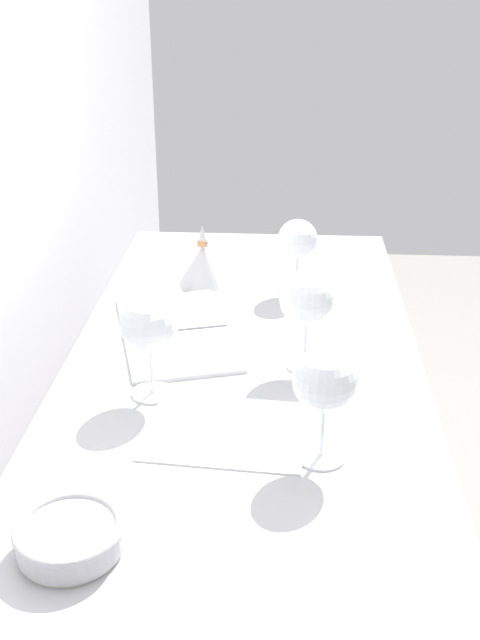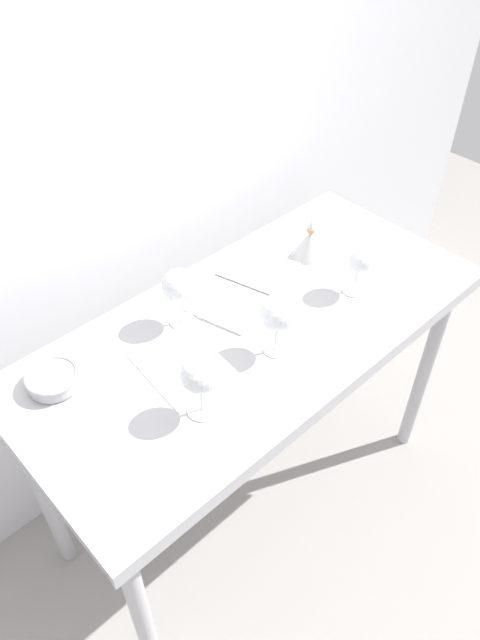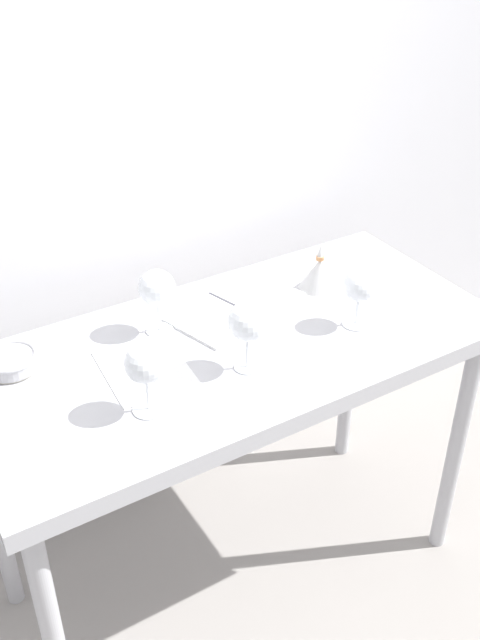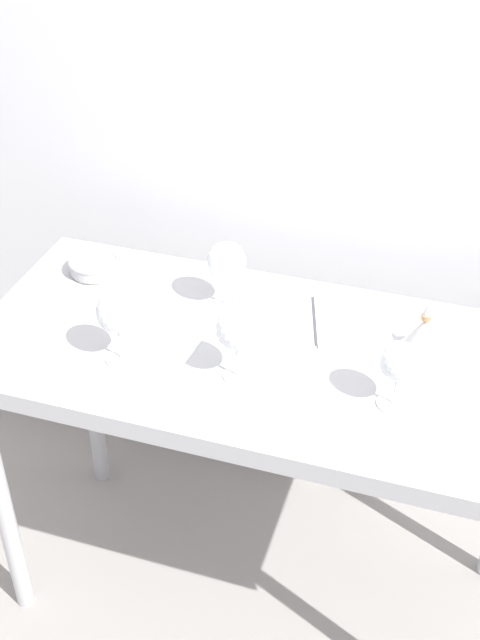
{
  "view_description": "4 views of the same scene",
  "coord_description": "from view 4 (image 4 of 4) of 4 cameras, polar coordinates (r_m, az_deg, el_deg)",
  "views": [
    {
      "loc": [
        -1.26,
        -0.08,
        1.57
      ],
      "look_at": [
        0.01,
        0.0,
        0.97
      ],
      "focal_mm": 43.2,
      "sensor_mm": 36.0,
      "label": 1
    },
    {
      "loc": [
        -0.85,
        -0.85,
        2.04
      ],
      "look_at": [
        -0.08,
        -0.03,
        0.98
      ],
      "focal_mm": 33.0,
      "sensor_mm": 36.0,
      "label": 2
    },
    {
      "loc": [
        -0.81,
        -1.36,
        2.0
      ],
      "look_at": [
        0.02,
        0.0,
        0.96
      ],
      "focal_mm": 41.79,
      "sensor_mm": 36.0,
      "label": 3
    },
    {
      "loc": [
        0.42,
        -1.49,
        2.11
      ],
      "look_at": [
        -0.07,
        0.04,
        0.94
      ],
      "focal_mm": 46.6,
      "sensor_mm": 36.0,
      "label": 4
    }
  ],
  "objects": [
    {
      "name": "tasting_bowl",
      "position": [
        2.25,
        -9.96,
        3.76
      ],
      "size": [
        0.14,
        0.14,
        0.04
      ],
      "color": "beige",
      "rests_on": "steel_counter"
    },
    {
      "name": "decanter_funnel",
      "position": [
        1.97,
        12.48,
        -0.97
      ],
      "size": [
        0.11,
        0.11,
        0.14
      ],
      "color": "silver",
      "rests_on": "steel_counter"
    },
    {
      "name": "ground_plane",
      "position": [
        2.61,
        1.35,
        -17.73
      ],
      "size": [
        6.0,
        6.0,
        0.0
      ],
      "primitive_type": "plane",
      "color": "gray"
    },
    {
      "name": "wine_glass_near_center",
      "position": [
        1.8,
        -0.19,
        -0.67
      ],
      "size": [
        0.1,
        0.1,
        0.18
      ],
      "color": "white",
      "rests_on": "steel_counter"
    },
    {
      "name": "tasting_sheet_upper",
      "position": [
        2.03,
        -4.94,
        -0.49
      ],
      "size": [
        0.22,
        0.26,
        0.0
      ],
      "primitive_type": "cube",
      "rotation": [
        0.0,
        0.0,
        -0.08
      ],
      "color": "white",
      "rests_on": "steel_counter"
    },
    {
      "name": "wine_glass_far_left",
      "position": [
        2.03,
        -0.95,
        3.96
      ],
      "size": [
        0.1,
        0.1,
        0.18
      ],
      "color": "white",
      "rests_on": "steel_counter"
    },
    {
      "name": "open_notebook",
      "position": [
        2.04,
        5.12,
        -0.15
      ],
      "size": [
        0.41,
        0.3,
        0.01
      ],
      "rotation": [
        0.0,
        0.0,
        0.28
      ],
      "color": "white",
      "rests_on": "steel_counter"
    },
    {
      "name": "back_wall",
      "position": [
        2.18,
        5.67,
        14.12
      ],
      "size": [
        3.8,
        0.04,
        2.6
      ],
      "primitive_type": "cube",
      "color": "silver",
      "rests_on": "ground_plane"
    },
    {
      "name": "wine_glass_near_left",
      "position": [
        1.87,
        -8.45,
        0.41
      ],
      "size": [
        0.09,
        0.09,
        0.18
      ],
      "color": "white",
      "rests_on": "steel_counter"
    },
    {
      "name": "wine_glass_near_right",
      "position": [
        1.76,
        10.9,
        -2.94
      ],
      "size": [
        0.09,
        0.09,
        0.16
      ],
      "color": "white",
      "rests_on": "steel_counter"
    },
    {
      "name": "steel_counter",
      "position": [
        2.02,
        1.61,
        -4.43
      ],
      "size": [
        1.4,
        0.65,
        0.9
      ],
      "color": "#AFAFB4",
      "rests_on": "ground_plane"
    }
  ]
}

